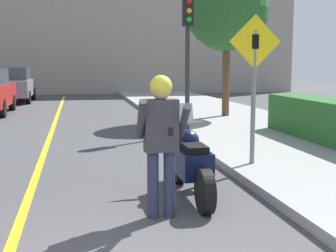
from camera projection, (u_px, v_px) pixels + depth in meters
road_center_line at (42, 159)px, 9.19m from camera, size 0.12×36.00×0.01m
building_backdrop at (73, 24)px, 28.20m from camera, size 28.00×1.20×8.39m
motorcycle at (190, 163)px, 6.54m from camera, size 0.62×2.11×1.27m
person_biker at (161, 131)px, 5.56m from camera, size 0.59×0.47×1.73m
crossing_sign at (254, 75)px, 7.93m from camera, size 0.91×0.08×2.54m
traffic_light at (188, 37)px, 12.03m from camera, size 0.26×0.30×3.43m
hedge_row at (336, 122)px, 10.10m from camera, size 0.90×5.25×0.91m
street_tree at (227, 10)px, 15.11m from camera, size 2.70×2.70×4.81m
parked_car_grey at (12, 84)px, 22.53m from camera, size 1.88×4.20×1.68m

